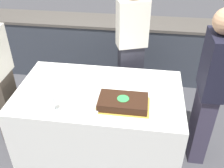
{
  "coord_description": "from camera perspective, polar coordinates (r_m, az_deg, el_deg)",
  "views": [
    {
      "loc": [
        0.44,
        -2.16,
        2.33
      ],
      "look_at": [
        0.13,
        0.0,
        0.85
      ],
      "focal_mm": 42.0,
      "sensor_mm": 36.0,
      "label": 1
    }
  ],
  "objects": [
    {
      "name": "ground_plane",
      "position": [
        3.21,
        -2.44,
        -12.49
      ],
      "size": [
        14.0,
        14.0,
        0.0
      ],
      "primitive_type": "plane",
      "color": "#424247"
    },
    {
      "name": "back_counter",
      "position": [
        4.21,
        1.21,
        7.76
      ],
      "size": [
        4.4,
        0.58,
        0.92
      ],
      "color": "#333842",
      "rests_on": "ground_plane"
    },
    {
      "name": "dining_table",
      "position": [
        2.95,
        -2.61,
        -7.47
      ],
      "size": [
        1.72,
        1.02,
        0.75
      ],
      "color": "silver",
      "rests_on": "ground_plane"
    },
    {
      "name": "cake",
      "position": [
        2.5,
        2.41,
        -3.97
      ],
      "size": [
        0.51,
        0.32,
        0.09
      ],
      "color": "gold",
      "rests_on": "dining_table"
    },
    {
      "name": "plate_stack",
      "position": [
        2.76,
        -10.89,
        -0.35
      ],
      "size": [
        0.21,
        0.21,
        0.09
      ],
      "color": "white",
      "rests_on": "dining_table"
    },
    {
      "name": "wine_glass",
      "position": [
        2.46,
        -12.34,
        -3.59
      ],
      "size": [
        0.06,
        0.06,
        0.16
      ],
      "color": "white",
      "rests_on": "dining_table"
    },
    {
      "name": "side_plate_near_cake",
      "position": [
        2.78,
        2.14,
        -0.5
      ],
      "size": [
        0.22,
        0.22,
        0.0
      ],
      "color": "white",
      "rests_on": "dining_table"
    },
    {
      "name": "utensil_pile",
      "position": [
        2.43,
        -5.1,
        -6.38
      ],
      "size": [
        0.17,
        0.1,
        0.02
      ],
      "color": "white",
      "rests_on": "dining_table"
    },
    {
      "name": "person_cutting_cake",
      "position": [
        3.24,
        4.2,
        7.4
      ],
      "size": [
        0.4,
        0.31,
        1.69
      ],
      "rotation": [
        0.0,
        0.0,
        -2.79
      ],
      "color": "#282833",
      "rests_on": "ground_plane"
    },
    {
      "name": "person_seated_right",
      "position": [
        2.68,
        20.43,
        -1.1
      ],
      "size": [
        0.23,
        0.39,
        1.67
      ],
      "rotation": [
        0.0,
        0.0,
        -1.57
      ],
      "color": "#383347",
      "rests_on": "ground_plane"
    }
  ]
}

